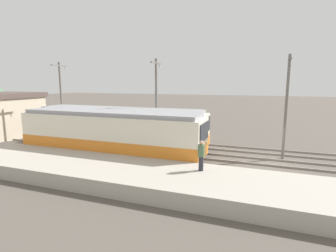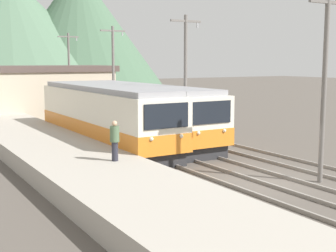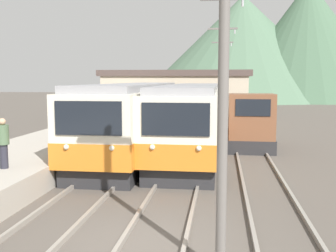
# 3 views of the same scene
# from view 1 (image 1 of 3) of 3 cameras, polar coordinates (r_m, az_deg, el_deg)

# --- Properties ---
(ground_plane) EXTENTS (200.00, 200.00, 0.00)m
(ground_plane) POSITION_cam_1_polar(r_m,az_deg,el_deg) (19.42, 20.53, -7.70)
(ground_plane) COLOR #564F47
(platform_left) EXTENTS (4.50, 54.00, 0.84)m
(platform_left) POSITION_cam_1_polar(r_m,az_deg,el_deg) (13.38, 20.61, -13.61)
(platform_left) COLOR #ADA599
(platform_left) RESTS_ON ground
(track_left) EXTENTS (1.54, 60.00, 0.14)m
(track_left) POSITION_cam_1_polar(r_m,az_deg,el_deg) (16.92, 20.53, -9.98)
(track_left) COLOR gray
(track_left) RESTS_ON ground
(track_center) EXTENTS (1.54, 60.00, 0.14)m
(track_center) POSITION_cam_1_polar(r_m,az_deg,el_deg) (19.59, 20.54, -7.33)
(track_center) COLOR gray
(track_center) RESTS_ON ground
(track_right) EXTENTS (1.54, 60.00, 0.14)m
(track_right) POSITION_cam_1_polar(r_m,az_deg,el_deg) (22.49, 20.55, -5.20)
(track_right) COLOR gray
(track_right) RESTS_ON ground
(commuter_train_left) EXTENTS (2.84, 13.95, 3.51)m
(commuter_train_left) POSITION_cam_1_polar(r_m,az_deg,el_deg) (19.49, -12.46, -2.28)
(commuter_train_left) COLOR #28282B
(commuter_train_left) RESTS_ON ground
(commuter_train_center) EXTENTS (2.84, 14.85, 3.45)m
(commuter_train_center) POSITION_cam_1_polar(r_m,az_deg,el_deg) (22.30, -10.53, -0.82)
(commuter_train_center) COLOR #28282B
(commuter_train_center) RESTS_ON ground
(shunting_locomotive) EXTENTS (2.40, 5.08, 3.00)m
(shunting_locomotive) POSITION_cam_1_polar(r_m,az_deg,el_deg) (25.72, -10.15, -0.37)
(shunting_locomotive) COLOR #28282B
(shunting_locomotive) RESTS_ON ground
(catenary_mast_near) EXTENTS (2.00, 0.20, 7.47)m
(catenary_mast_near) POSITION_cam_1_polar(r_m,az_deg,el_deg) (20.42, 24.38, 4.49)
(catenary_mast_near) COLOR slate
(catenary_mast_near) RESTS_ON ground
(catenary_mast_mid) EXTENTS (2.00, 0.20, 7.47)m
(catenary_mast_mid) POSITION_cam_1_polar(r_m,az_deg,el_deg) (22.11, -2.56, 5.64)
(catenary_mast_mid) COLOR slate
(catenary_mast_mid) RESTS_ON ground
(catenary_mast_far) EXTENTS (2.00, 0.20, 7.47)m
(catenary_mast_far) POSITION_cam_1_polar(r_m,az_deg,el_deg) (27.58, -22.20, 5.70)
(catenary_mast_far) COLOR slate
(catenary_mast_far) RESTS_ON ground
(person_on_platform) EXTENTS (0.38, 0.38, 1.65)m
(person_on_platform) POSITION_cam_1_polar(r_m,az_deg,el_deg) (14.15, 7.24, -6.17)
(person_on_platform) COLOR #282833
(person_on_platform) RESTS_ON platform_left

